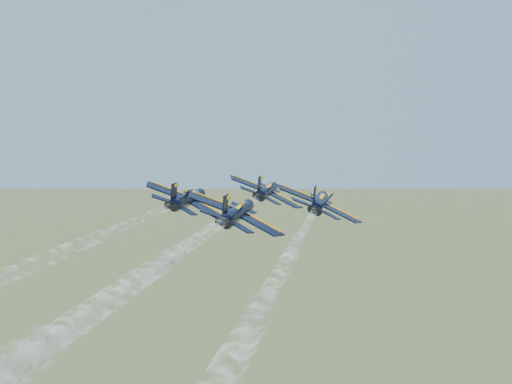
% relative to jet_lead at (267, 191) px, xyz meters
% --- Properties ---
extents(jet_lead, '(13.51, 18.41, 6.05)m').
position_rel_jet_lead_xyz_m(jet_lead, '(0.00, 0.00, 0.00)').
color(jet_lead, black).
extents(jet_left, '(13.51, 18.41, 6.05)m').
position_rel_jet_lead_xyz_m(jet_left, '(-11.02, -12.83, 0.00)').
color(jet_left, black).
extents(jet_right, '(13.51, 18.41, 6.05)m').
position_rel_jet_lead_xyz_m(jet_right, '(10.24, -13.14, 0.00)').
color(jet_right, black).
extents(jet_slot, '(13.51, 18.41, 6.05)m').
position_rel_jet_lead_xyz_m(jet_slot, '(-0.31, -24.92, 0.00)').
color(jet_slot, black).
extents(smoke_trail_lead, '(3.52, 90.16, 3.00)m').
position_rel_jet_lead_xyz_m(smoke_trail_lead, '(-1.00, -66.63, 0.04)').
color(smoke_trail_lead, white).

